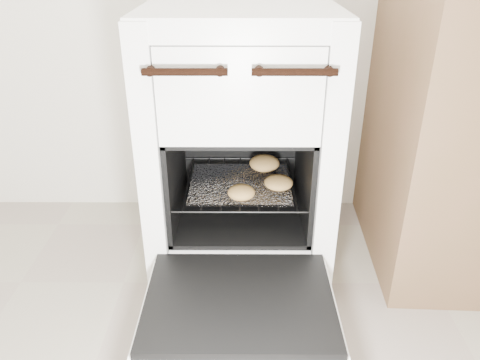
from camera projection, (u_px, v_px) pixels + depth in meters
name	position (u px, v px, depth m)	size (l,w,h in m)	color
stove	(240.00, 148.00, 1.47)	(0.54, 0.60, 0.83)	white
oven_door	(239.00, 303.00, 1.17)	(0.48, 0.38, 0.03)	black
oven_rack	(240.00, 182.00, 1.46)	(0.39, 0.38, 0.01)	black
foil_sheet	(240.00, 184.00, 1.44)	(0.31, 0.27, 0.01)	white
baked_rolls	(263.00, 175.00, 1.43)	(0.22, 0.30, 0.05)	#B78949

